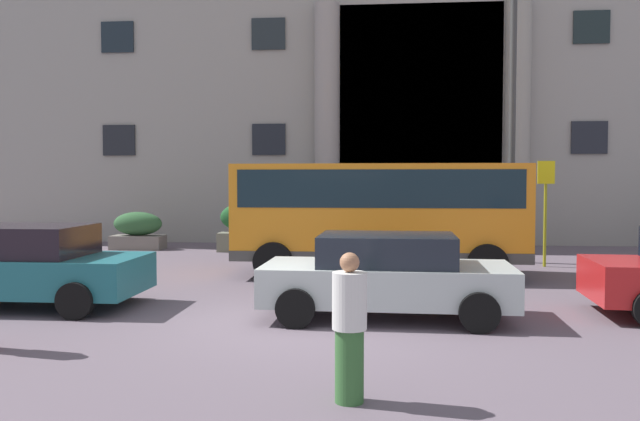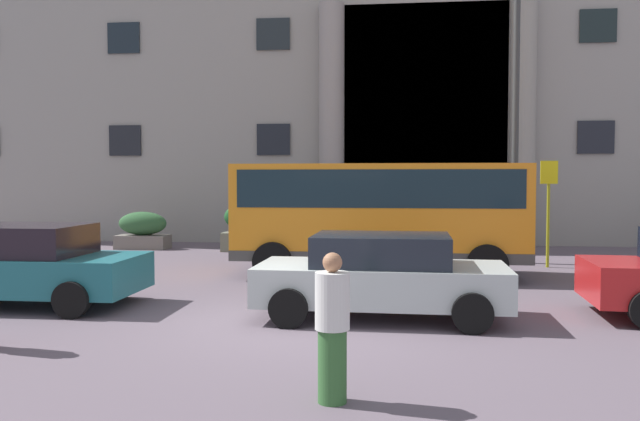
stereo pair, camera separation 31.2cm
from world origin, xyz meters
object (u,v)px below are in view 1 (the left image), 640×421
(orange_minibus, at_px, (379,209))
(parked_compact_extra, at_px, (387,275))
(motorcycle_far_end, at_px, (377,270))
(hedge_planter_far_west, at_px, (138,231))
(bus_stop_sign, at_px, (545,202))
(lamppost_plaza_centre, at_px, (513,98))
(parked_sedan_second, at_px, (18,265))
(hedge_planter_entrance_left, at_px, (251,227))
(pedestrian_child_trailing, at_px, (349,328))

(orange_minibus, height_order, parked_compact_extra, orange_minibus)
(motorcycle_far_end, bearing_deg, parked_compact_extra, -83.85)
(orange_minibus, bearing_deg, hedge_planter_far_west, 146.85)
(hedge_planter_far_west, bearing_deg, bus_stop_sign, -14.58)
(bus_stop_sign, height_order, parked_compact_extra, bus_stop_sign)
(parked_compact_extra, distance_m, lamppost_plaza_centre, 9.20)
(hedge_planter_far_west, relative_size, lamppost_plaza_centre, 0.22)
(parked_sedan_second, relative_size, lamppost_plaza_centre, 0.57)
(hedge_planter_far_west, bearing_deg, hedge_planter_entrance_left, -5.24)
(hedge_planter_entrance_left, height_order, parked_compact_extra, hedge_planter_entrance_left)
(parked_sedan_second, bearing_deg, hedge_planter_entrance_left, 75.24)
(hedge_planter_entrance_left, bearing_deg, hedge_planter_far_west, 174.76)
(hedge_planter_far_west, xyz_separation_m, lamppost_plaza_centre, (11.58, -2.32, 3.95))
(bus_stop_sign, xyz_separation_m, hedge_planter_far_west, (-12.29, 3.20, -1.12))
(hedge_planter_far_west, bearing_deg, parked_compact_extra, -50.82)
(orange_minibus, xyz_separation_m, hedge_planter_entrance_left, (-4.08, 4.80, -0.83))
(hedge_planter_far_west, relative_size, motorcycle_far_end, 0.82)
(orange_minibus, height_order, bus_stop_sign, bus_stop_sign)
(orange_minibus, xyz_separation_m, motorcycle_far_end, (-0.04, -2.36, -1.14))
(parked_compact_extra, bearing_deg, hedge_planter_entrance_left, 115.25)
(orange_minibus, height_order, motorcycle_far_end, orange_minibus)
(hedge_planter_entrance_left, relative_size, motorcycle_far_end, 1.00)
(orange_minibus, relative_size, hedge_planter_far_west, 3.98)
(bus_stop_sign, relative_size, parked_sedan_second, 0.62)
(hedge_planter_entrance_left, relative_size, hedge_planter_far_west, 1.22)
(lamppost_plaza_centre, bearing_deg, orange_minibus, -142.09)
(parked_sedan_second, distance_m, pedestrian_child_trailing, 7.66)
(hedge_planter_far_west, distance_m, motorcycle_far_end, 10.90)
(hedge_planter_far_west, bearing_deg, lamppost_plaza_centre, -11.33)
(parked_compact_extra, bearing_deg, hedge_planter_far_west, 130.62)
(orange_minibus, relative_size, parked_compact_extra, 1.63)
(pedestrian_child_trailing, relative_size, lamppost_plaza_centre, 0.20)
(hedge_planter_entrance_left, bearing_deg, motorcycle_far_end, -60.57)
(parked_compact_extra, distance_m, motorcycle_far_end, 2.44)
(hedge_planter_entrance_left, bearing_deg, lamppost_plaza_centre, -14.29)
(hedge_planter_far_west, height_order, motorcycle_far_end, hedge_planter_far_west)
(bus_stop_sign, relative_size, hedge_planter_far_west, 1.64)
(orange_minibus, xyz_separation_m, parked_compact_extra, (0.14, -4.78, -0.88))
(hedge_planter_entrance_left, bearing_deg, pedestrian_child_trailing, -74.53)
(parked_sedan_second, height_order, motorcycle_far_end, parked_sedan_second)
(orange_minibus, xyz_separation_m, bus_stop_sign, (4.35, 1.95, 0.12))
(orange_minibus, distance_m, motorcycle_far_end, 2.62)
(hedge_planter_far_west, height_order, parked_compact_extra, parked_compact_extra)
(bus_stop_sign, relative_size, hedge_planter_entrance_left, 1.34)
(bus_stop_sign, distance_m, lamppost_plaza_centre, 3.04)
(hedge_planter_far_west, distance_m, lamppost_plaza_centre, 12.46)
(parked_sedan_second, xyz_separation_m, lamppost_plaza_centre, (10.13, 7.27, 3.79))
(orange_minibus, distance_m, parked_compact_extra, 4.86)
(orange_minibus, distance_m, lamppost_plaza_centre, 5.47)
(parked_compact_extra, bearing_deg, motorcycle_far_end, 95.88)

